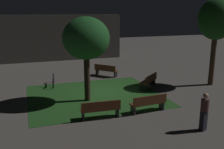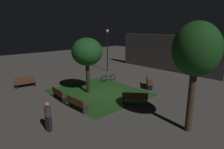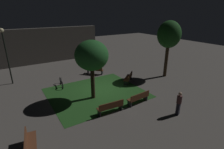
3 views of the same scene
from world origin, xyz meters
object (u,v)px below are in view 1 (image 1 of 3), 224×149
object	(u,v)px
bench_path_side	(149,103)
tree_left_canopy	(216,20)
bench_by_lamp	(106,70)
pedestrian	(204,111)
tree_back_left	(86,39)
bench_front_right	(149,81)
bench_near_trees	(101,109)
bicycle	(53,80)

from	to	relation	value
bench_path_side	tree_left_canopy	bearing A→B (deg)	26.02
bench_by_lamp	pedestrian	size ratio (longest dim) A/B	1.03
bench_by_lamp	tree_back_left	size ratio (longest dim) A/B	0.37
bench_front_right	pedestrian	bearing A→B (deg)	-95.72
tree_back_left	pedestrian	size ratio (longest dim) A/B	2.81
tree_left_canopy	tree_back_left	xyz separation A→B (m)	(-8.48, -0.37, -0.85)
bench_path_side	bench_near_trees	bearing A→B (deg)	-180.00
bench_front_right	tree_left_canopy	world-z (taller)	tree_left_canopy
pedestrian	tree_left_canopy	bearing A→B (deg)	48.27
bench_near_trees	bench_path_side	size ratio (longest dim) A/B	1.00
bench_by_lamp	pedestrian	world-z (taller)	pedestrian
bench_front_right	tree_back_left	bearing A→B (deg)	-166.56
bench_front_right	bench_path_side	bearing A→B (deg)	-117.08
bench_by_lamp	tree_back_left	xyz separation A→B (m)	(-2.57, -4.81, 2.88)
bench_by_lamp	pedestrian	distance (m)	9.94
bench_near_trees	bench_by_lamp	distance (m)	7.85
bench_front_right	pedestrian	world-z (taller)	pedestrian
tree_left_canopy	bicycle	xyz separation A→B (m)	(-9.92, 3.15, -3.87)
bench_front_right	bench_by_lamp	size ratio (longest dim) A/B	1.01
tree_back_left	bicycle	bearing A→B (deg)	112.22
bench_path_side	tree_back_left	distance (m)	4.56
bench_front_right	bench_by_lamp	distance (m)	4.15
tree_back_left	bench_near_trees	bearing A→B (deg)	-90.31
tree_left_canopy	pedestrian	distance (m)	8.02
pedestrian	bench_front_right	bearing A→B (deg)	84.28
bench_front_right	pedestrian	size ratio (longest dim) A/B	1.05
bench_path_side	pedestrian	size ratio (longest dim) A/B	1.14
bench_front_right	bicycle	xyz separation A→B (m)	(-5.68, 2.51, -0.14)
bicycle	bench_near_trees	bearing A→B (deg)	-76.89
bench_by_lamp	tree_left_canopy	world-z (taller)	tree_left_canopy
bench_path_side	bench_by_lamp	xyz separation A→B (m)	(0.18, 7.41, 0.00)
bench_path_side	bench_front_right	xyz separation A→B (m)	(1.85, 3.61, 0.00)
bench_near_trees	bench_path_side	world-z (taller)	same
bench_near_trees	tree_left_canopy	bearing A→B (deg)	19.27
tree_back_left	pedestrian	distance (m)	6.72
bench_by_lamp	tree_back_left	bearing A→B (deg)	-118.15
bench_near_trees	bench_by_lamp	bearing A→B (deg)	70.74
tree_back_left	bench_by_lamp	bearing A→B (deg)	61.85
tree_back_left	bicycle	size ratio (longest dim) A/B	2.58
bench_near_trees	bench_front_right	world-z (taller)	same
tree_back_left	bicycle	world-z (taller)	tree_back_left
bench_near_trees	tree_back_left	world-z (taller)	tree_back_left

